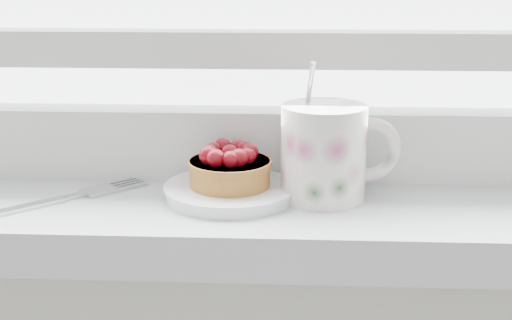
# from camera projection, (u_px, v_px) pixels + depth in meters

# --- Properties ---
(saucer) EXTENTS (0.12, 0.12, 0.01)m
(saucer) POSITION_uv_depth(u_px,v_px,m) (230.00, 191.00, 0.67)
(saucer) COLOR white
(saucer) RESTS_ON windowsill
(raspberry_tart) EXTENTS (0.08, 0.08, 0.04)m
(raspberry_tart) POSITION_uv_depth(u_px,v_px,m) (230.00, 167.00, 0.66)
(raspberry_tart) COLOR brown
(raspberry_tart) RESTS_ON saucer
(floral_mug) EXTENTS (0.12, 0.09, 0.13)m
(floral_mug) POSITION_uv_depth(u_px,v_px,m) (327.00, 150.00, 0.65)
(floral_mug) COLOR silver
(floral_mug) RESTS_ON windowsill
(fork) EXTENTS (0.16, 0.15, 0.00)m
(fork) POSITION_uv_depth(u_px,v_px,m) (47.00, 202.00, 0.65)
(fork) COLOR silver
(fork) RESTS_ON windowsill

